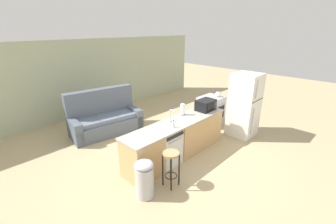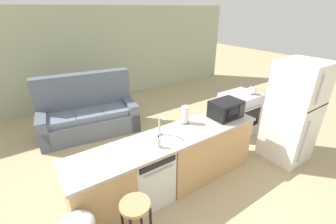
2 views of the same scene
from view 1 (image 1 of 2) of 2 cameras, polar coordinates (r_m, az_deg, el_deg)
ground_plane at (r=5.52m, az=1.26°, el=-11.56°), size 24.00×24.00×0.00m
wall_back at (r=8.42m, az=-18.81°, el=8.35°), size 10.00×0.06×2.60m
kitchen_counter at (r=5.47m, az=3.01°, el=-6.86°), size 2.94×0.66×0.90m
dishwasher at (r=5.15m, az=-0.62°, el=-8.67°), size 0.58×0.61×0.84m
stove_range at (r=7.31m, az=10.75°, el=0.38°), size 0.76×0.68×0.90m
refrigerator at (r=6.67m, az=18.83°, el=1.67°), size 0.72×0.73×1.79m
microwave at (r=5.96m, az=9.55°, el=1.76°), size 0.50×0.37×0.28m
sink_faucet at (r=5.15m, az=0.71°, el=-1.11°), size 0.07×0.18×0.30m
paper_towel_roll at (r=5.57m, az=3.73°, el=0.61°), size 0.14×0.14×0.28m
soap_bottle at (r=4.90m, az=1.39°, el=-3.08°), size 0.06×0.06×0.18m
kettle at (r=7.22m, az=12.61°, el=4.45°), size 0.21×0.17×0.19m
bar_stool at (r=4.40m, az=0.76°, el=-12.56°), size 0.32×0.32×0.74m
trash_bin at (r=4.27m, az=-6.00°, el=-16.47°), size 0.35×0.35×0.74m
couch at (r=6.92m, az=-15.80°, el=-1.75°), size 2.11×1.20×1.27m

